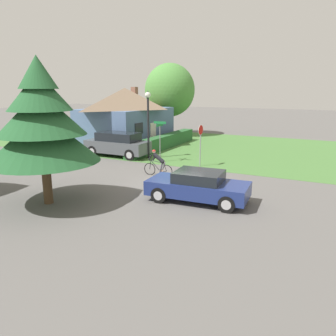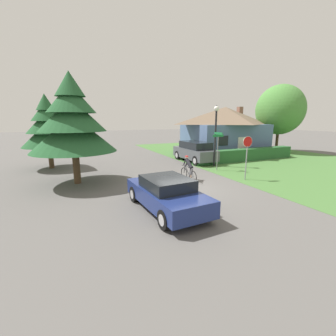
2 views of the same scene
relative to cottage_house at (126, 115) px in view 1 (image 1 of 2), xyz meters
name	(u,v)px [view 1 (image 1 of 2)]	position (x,y,z in m)	size (l,w,h in m)	color
ground_plane	(174,183)	(-9.78, -9.46, -2.55)	(140.00, 140.00, 0.00)	#5B5956
grass_verge_right	(189,145)	(1.70, -5.46, -2.54)	(16.00, 36.00, 0.01)	#477538
cottage_house	(126,115)	(0.00, 0.00, 0.00)	(8.58, 6.45, 5.00)	slate
hedge_row	(163,142)	(-0.87, -4.25, -2.01)	(10.48, 0.90, 1.07)	#285B2D
sedan_left_lane	(198,186)	(-11.85, -11.64, -1.87)	(2.16, 4.49, 1.36)	navy
cyclist	(158,163)	(-8.80, -8.02, -1.82)	(0.44, 1.78, 1.51)	black
parked_suv_right	(118,144)	(-5.25, -2.76, -1.64)	(1.92, 4.74, 1.76)	#4C5156
stop_sign	(200,138)	(-5.55, -9.30, -0.71)	(0.64, 0.08, 2.65)	gray
street_lamp	(148,114)	(-4.87, -5.14, 0.61)	(0.39, 0.39, 4.70)	black
street_name_sign	(160,134)	(-5.55, -6.42, -0.65)	(0.90, 0.90, 2.74)	gray
conifer_tall_near	(42,122)	(-14.98, -5.94, 0.96)	(4.62, 4.62, 6.14)	#4C3823
deciduous_tree_right	(170,90)	(6.55, -1.18, 2.14)	(5.16, 5.16, 7.41)	#4C3823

